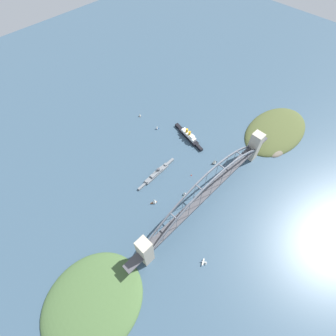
{
  "coord_description": "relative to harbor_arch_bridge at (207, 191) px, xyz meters",
  "views": [
    {
      "loc": [
        -169.58,
        -89.09,
        344.7
      ],
      "look_at": [
        0.0,
        79.32,
        8.0
      ],
      "focal_mm": 27.03,
      "sensor_mm": 36.0,
      "label": 1
    }
  ],
  "objects": [
    {
      "name": "naval_cruiser",
      "position": [
        -17.47,
        87.74,
        -26.94
      ],
      "size": [
        82.02,
        9.86,
        16.52
      ],
      "color": "slate",
      "rests_on": "ground"
    },
    {
      "name": "small_boat_2",
      "position": [
        53.44,
        161.7,
        -25.77
      ],
      "size": [
        6.62,
        5.25,
        8.47
      ],
      "color": "#234C8C",
      "rests_on": "ground"
    },
    {
      "name": "harbor_arch_bridge",
      "position": [
        0.0,
        0.0,
        0.0
      ],
      "size": [
        304.31,
        16.82,
        70.3
      ],
      "color": "#BCB29E",
      "rests_on": "ground"
    },
    {
      "name": "small_boat_0",
      "position": [
        -13.73,
        29.16,
        -25.69
      ],
      "size": [
        8.67,
        6.6,
        8.65
      ],
      "color": "#2D6B3D",
      "rests_on": "ground"
    },
    {
      "name": "small_boat_4",
      "position": [
        66.05,
        34.61,
        -24.37
      ],
      "size": [
        10.53,
        6.62,
        11.54
      ],
      "color": "black",
      "rests_on": "ground"
    },
    {
      "name": "seaplane_taxiing_near_bridge",
      "position": [
        -71.89,
        -58.29,
        -27.88
      ],
      "size": [
        8.97,
        7.83,
        4.6
      ],
      "color": "#B7B7B2",
      "rests_on": "ground"
    },
    {
      "name": "small_boat_3",
      "position": [
        53.54,
        209.95,
        -26.3
      ],
      "size": [
        5.54,
        5.54,
        7.34
      ],
      "color": "brown",
      "rests_on": "ground"
    },
    {
      "name": "channel_marker_buoy",
      "position": [
        20.35,
        45.75,
        -28.6
      ],
      "size": [
        2.2,
        2.2,
        2.75
      ],
      "color": "red",
      "rests_on": "ground"
    },
    {
      "name": "headland_west_shore",
      "position": [
        -203.76,
        5.25,
        -29.72
      ],
      "size": [
        127.94,
        112.3,
        24.51
      ],
      "color": "#476638",
      "rests_on": "ground"
    },
    {
      "name": "headland_east_shore",
      "position": [
        203.54,
        -0.81,
        -29.72
      ],
      "size": [
        149.44,
        91.87,
        25.05
      ],
      "color": "#4C562D",
      "rests_on": "ground"
    },
    {
      "name": "ocean_liner",
      "position": [
        78.56,
        104.77,
        -24.72
      ],
      "size": [
        20.15,
        76.57,
        17.19
      ],
      "color": "black",
      "rests_on": "ground"
    },
    {
      "name": "small_boat_1",
      "position": [
        -56.31,
        52.31,
        -24.31
      ],
      "size": [
        9.77,
        7.76,
        11.82
      ],
      "color": "brown",
      "rests_on": "ground"
    },
    {
      "name": "ground_plane",
      "position": [
        0.0,
        -0.0,
        -29.72
      ],
      "size": [
        1400.0,
        1400.0,
        0.0
      ],
      "primitive_type": "plane",
      "color": "#385166"
    }
  ]
}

